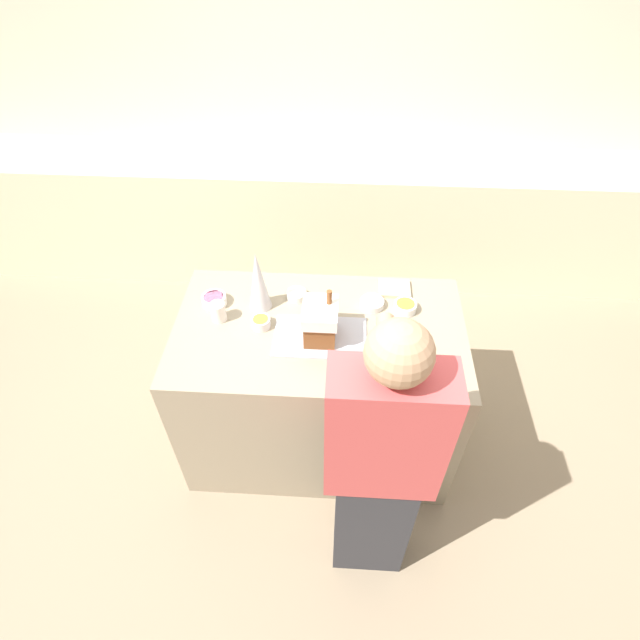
% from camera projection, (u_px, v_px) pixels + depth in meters
% --- Properties ---
extents(ground_plane, '(12.00, 12.00, 0.00)m').
position_uv_depth(ground_plane, '(319.00, 434.00, 3.07)').
color(ground_plane, gray).
extents(wall_back, '(8.00, 0.05, 2.60)m').
position_uv_depth(wall_back, '(336.00, 93.00, 3.56)').
color(wall_back, beige).
rests_on(wall_back, ground_plane).
extents(back_cabinet_block, '(6.00, 0.60, 0.94)m').
position_uv_depth(back_cabinet_block, '(332.00, 218.00, 3.91)').
color(back_cabinet_block, beige).
rests_on(back_cabinet_block, ground_plane).
extents(kitchen_island, '(1.42, 0.82, 0.93)m').
position_uv_depth(kitchen_island, '(319.00, 388.00, 2.74)').
color(kitchen_island, gray).
rests_on(kitchen_island, ground_plane).
extents(baking_tray, '(0.44, 0.27, 0.01)m').
position_uv_depth(baking_tray, '(320.00, 337.00, 2.36)').
color(baking_tray, '#B2B2BC').
rests_on(baking_tray, kitchen_island).
extents(gingerbread_house, '(0.16, 0.19, 0.26)m').
position_uv_depth(gingerbread_house, '(320.00, 321.00, 2.29)').
color(gingerbread_house, brown).
rests_on(gingerbread_house, baking_tray).
extents(decorative_tree, '(0.11, 0.11, 0.33)m').
position_uv_depth(decorative_tree, '(258.00, 281.00, 2.41)').
color(decorative_tree, silver).
rests_on(decorative_tree, kitchen_island).
extents(candy_bowl_far_left, '(0.12, 0.12, 0.05)m').
position_uv_depth(candy_bowl_far_left, '(214.00, 300.00, 2.52)').
color(candy_bowl_far_left, white).
rests_on(candy_bowl_far_left, kitchen_island).
extents(candy_bowl_front_corner, '(0.10, 0.10, 0.04)m').
position_uv_depth(candy_bowl_front_corner, '(296.00, 294.00, 2.55)').
color(candy_bowl_front_corner, white).
rests_on(candy_bowl_front_corner, kitchen_island).
extents(candy_bowl_behind_tray, '(0.11, 0.11, 0.05)m').
position_uv_depth(candy_bowl_behind_tray, '(405.00, 307.00, 2.48)').
color(candy_bowl_behind_tray, white).
rests_on(candy_bowl_behind_tray, kitchen_island).
extents(candy_bowl_center_rear, '(0.09, 0.09, 0.05)m').
position_uv_depth(candy_bowl_center_rear, '(261.00, 322.00, 2.40)').
color(candy_bowl_center_rear, silver).
rests_on(candy_bowl_center_rear, kitchen_island).
extents(candy_bowl_near_tray_left, '(0.12, 0.12, 0.04)m').
position_uv_depth(candy_bowl_near_tray_left, '(372.00, 303.00, 2.51)').
color(candy_bowl_near_tray_left, silver).
rests_on(candy_bowl_near_tray_left, kitchen_island).
extents(cookbook, '(0.17, 0.13, 0.02)m').
position_uv_depth(cookbook, '(394.00, 289.00, 2.60)').
color(cookbook, '#CCB78C').
rests_on(cookbook, kitchen_island).
extents(mug, '(0.07, 0.07, 0.10)m').
position_uv_depth(mug, '(218.00, 312.00, 2.42)').
color(mug, white).
rests_on(mug, kitchen_island).
extents(person, '(0.43, 0.54, 1.66)m').
position_uv_depth(person, '(380.00, 468.00, 1.97)').
color(person, '#333338').
rests_on(person, ground_plane).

